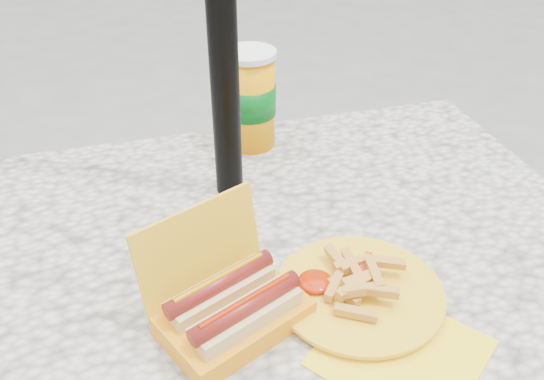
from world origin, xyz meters
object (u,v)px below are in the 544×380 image
object	(u,v)px
fries_plate	(361,295)
soda_cup	(250,99)
umbrella_pole	(221,3)
hotdog_box	(231,306)

from	to	relation	value
fries_plate	soda_cup	xyz separation A→B (m)	(-0.04, 0.50, 0.09)
umbrella_pole	hotdog_box	world-z (taller)	umbrella_pole
hotdog_box	fries_plate	xyz separation A→B (m)	(0.19, -0.01, -0.02)
hotdog_box	soda_cup	size ratio (longest dim) A/B	1.17
umbrella_pole	fries_plate	size ratio (longest dim) A/B	5.89
hotdog_box	fries_plate	distance (m)	0.19
umbrella_pole	fries_plate	bearing A→B (deg)	-70.37
umbrella_pole	hotdog_box	xyz separation A→B (m)	(-0.07, -0.33, -0.31)
fries_plate	soda_cup	distance (m)	0.51
umbrella_pole	soda_cup	distance (m)	0.30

